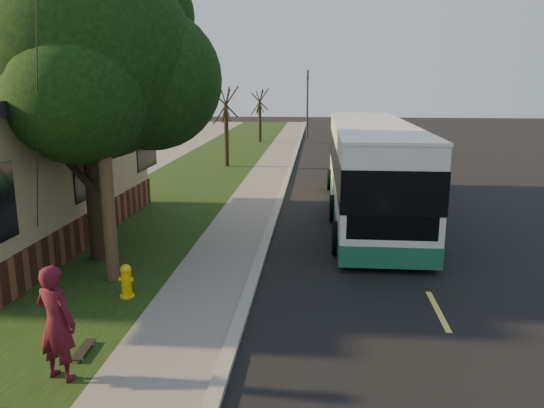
{
  "coord_description": "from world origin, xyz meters",
  "views": [
    {
      "loc": [
        1.47,
        -10.42,
        4.64
      ],
      "look_at": [
        0.29,
        3.01,
        1.5
      ],
      "focal_mm": 35.0,
      "sensor_mm": 36.0,
      "label": 1
    }
  ],
  "objects": [
    {
      "name": "fire_hydrant",
      "position": [
        -2.6,
        0.0,
        0.43
      ],
      "size": [
        0.32,
        0.32,
        0.74
      ],
      "color": "yellow",
      "rests_on": "grass_verge"
    },
    {
      "name": "dumpster",
      "position": [
        -8.87,
        7.71,
        0.68
      ],
      "size": [
        1.51,
        1.24,
        1.27
      ],
      "color": "black",
      "rests_on": "building_lot"
    },
    {
      "name": "transit_bus",
      "position": [
        3.28,
        7.95,
        1.73
      ],
      "size": [
        2.77,
        12.0,
        3.25
      ],
      "color": "silver",
      "rests_on": "ground"
    },
    {
      "name": "skateboarder",
      "position": [
        -2.5,
        -3.22,
        1.01
      ],
      "size": [
        0.79,
        0.63,
        1.88
      ],
      "primitive_type": "imported",
      "rotation": [
        0.0,
        0.0,
        2.85
      ],
      "color": "#460E1A",
      "rests_on": "grass_verge"
    },
    {
      "name": "bare_tree_near",
      "position": [
        -3.5,
        18.0,
        2.15
      ],
      "size": [
        1.38,
        1.21,
        4.31
      ],
      "color": "black",
      "rests_on": "grass_verge"
    },
    {
      "name": "utility_pole",
      "position": [
        -3.31,
        0.99,
        4.63
      ],
      "size": [
        2.86,
        3.21,
        9.07
      ],
      "color": "#473321",
      "rests_on": "ground"
    },
    {
      "name": "sidewalk",
      "position": [
        -1.0,
        10.0,
        0.04
      ],
      "size": [
        2.0,
        80.0,
        0.08
      ],
      "primitive_type": "cube",
      "color": "slate",
      "rests_on": "ground"
    },
    {
      "name": "curb",
      "position": [
        0.0,
        10.0,
        0.06
      ],
      "size": [
        0.25,
        80.0,
        0.12
      ],
      "primitive_type": "cube",
      "color": "gray",
      "rests_on": "ground"
    },
    {
      "name": "ground",
      "position": [
        0.0,
        0.0,
        0.0
      ],
      "size": [
        120.0,
        120.0,
        0.0
      ],
      "primitive_type": "plane",
      "color": "black",
      "rests_on": "ground"
    },
    {
      "name": "grass_verge",
      "position": [
        -4.5,
        10.0,
        0.04
      ],
      "size": [
        5.0,
        80.0,
        0.07
      ],
      "primitive_type": "cube",
      "color": "black",
      "rests_on": "ground"
    },
    {
      "name": "leafy_tree",
      "position": [
        -4.17,
        2.65,
        5.17
      ],
      "size": [
        6.3,
        6.0,
        7.8
      ],
      "color": "black",
      "rests_on": "grass_verge"
    },
    {
      "name": "road",
      "position": [
        4.0,
        10.0,
        0.01
      ],
      "size": [
        8.0,
        80.0,
        0.01
      ],
      "primitive_type": "cube",
      "color": "black",
      "rests_on": "ground"
    },
    {
      "name": "bare_tree_far",
      "position": [
        -3.0,
        30.0,
        2.0
      ],
      "size": [
        1.38,
        1.21,
        4.03
      ],
      "color": "black",
      "rests_on": "grass_verge"
    },
    {
      "name": "skateboard_main",
      "position": [
        -2.5,
        -2.42,
        0.12
      ],
      "size": [
        0.24,
        0.77,
        0.07
      ],
      "color": "black",
      "rests_on": "grass_verge"
    },
    {
      "name": "traffic_signal",
      "position": [
        0.5,
        34.0,
        3.16
      ],
      "size": [
        0.18,
        0.22,
        5.5
      ],
      "color": "#2D2D30",
      "rests_on": "ground"
    },
    {
      "name": "distant_car",
      "position": [
        3.9,
        25.92,
        0.7
      ],
      "size": [
        1.97,
        4.2,
        1.39
      ],
      "primitive_type": "imported",
      "rotation": [
        0.0,
        0.0,
        -0.08
      ],
      "color": "black",
      "rests_on": "ground"
    }
  ]
}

